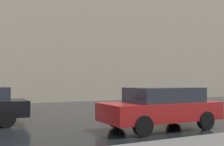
# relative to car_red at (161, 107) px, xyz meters

# --- Properties ---
(haussmann_block_corner) EXTENTS (19.64, 25.29, 20.19)m
(haussmann_block_corner) POSITION_rel_car_red_xyz_m (23.32, -7.10, 9.13)
(haussmann_block_corner) COLOR tan
(haussmann_block_corner) RESTS_ON ground_plane
(car_red) EXTENTS (1.85, 4.10, 1.41)m
(car_red) POSITION_rel_car_red_xyz_m (0.00, 0.00, 0.00)
(car_red) COLOR maroon
(car_red) RESTS_ON ground_plane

